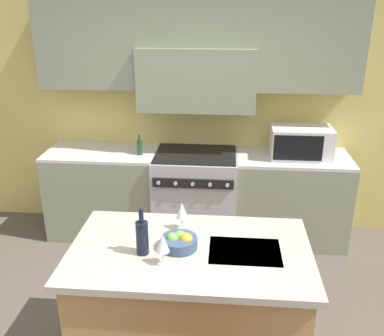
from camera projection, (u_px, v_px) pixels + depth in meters
The scene contains 10 objects.
back_cabinetry at pixel (198, 84), 4.29m from camera, with size 10.00×0.46×2.70m.
back_counter at pixel (196, 195), 4.47m from camera, with size 3.07×0.62×0.92m.
range_stove at pixel (195, 196), 4.45m from camera, with size 0.84×0.70×0.93m.
microwave at pixel (301, 142), 4.16m from camera, with size 0.58×0.37×0.30m.
kitchen_island at pixel (190, 308), 2.82m from camera, with size 1.50×0.90×0.93m.
wine_bottle at pixel (142, 237), 2.57m from camera, with size 0.08×0.08×0.30m.
wine_glass_near at pixel (163, 244), 2.46m from camera, with size 0.08×0.08×0.19m.
wine_glass_far at pixel (182, 211), 2.84m from camera, with size 0.08×0.08×0.19m.
fruit_bowl at pixel (179, 241), 2.65m from camera, with size 0.23×0.23×0.10m.
oil_bottle_on_counter at pixel (140, 147), 4.25m from camera, with size 0.05×0.05×0.21m.
Camera 1 is at (0.31, -2.06, 2.37)m, focal length 40.00 mm.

